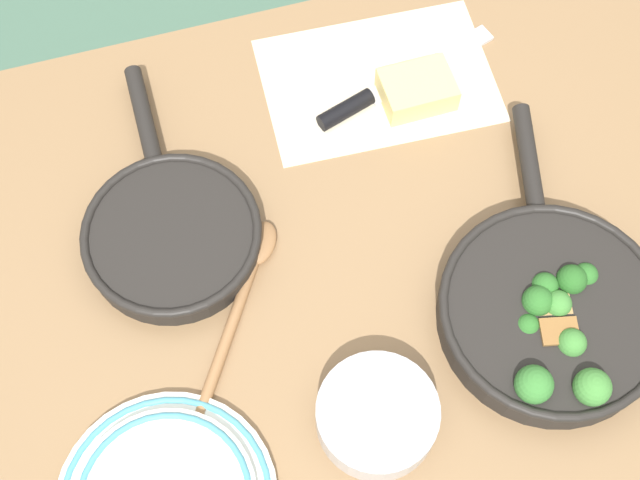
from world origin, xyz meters
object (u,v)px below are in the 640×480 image
wooden_spoon (229,333)px  prep_bowl_steel (374,417)px  skillet_broccoli (551,312)px  skillet_eggs (172,234)px  grater_knife (382,90)px  cheese_block (417,90)px

wooden_spoon → prep_bowl_steel: prep_bowl_steel is taller
skillet_broccoli → prep_bowl_steel: size_ratio=2.99×
skillet_eggs → grater_knife: bearing=-66.3°
wooden_spoon → prep_bowl_steel: (-0.14, 0.16, 0.02)m
grater_knife → cheese_block: 0.05m
skillet_eggs → cheese_block: 0.40m
cheese_block → grater_knife: bearing=-25.6°
skillet_broccoli → wooden_spoon: bearing=91.0°
skillet_broccoli → wooden_spoon: 0.40m
cheese_block → prep_bowl_steel: (0.20, 0.43, 0.00)m
skillet_eggs → cheese_block: size_ratio=3.87×
skillet_eggs → prep_bowl_steel: size_ratio=2.67×
grater_knife → cheese_block: cheese_block is taller
grater_knife → prep_bowl_steel: prep_bowl_steel is taller
wooden_spoon → cheese_block: size_ratio=3.62×
skillet_broccoli → skillet_eggs: bearing=75.0°
skillet_broccoli → cheese_block: bearing=22.1°
grater_knife → cheese_block: (-0.04, 0.02, 0.01)m
prep_bowl_steel → wooden_spoon: bearing=-48.0°
grater_knife → prep_bowl_steel: 0.48m
skillet_eggs → skillet_broccoli: bearing=-119.0°
wooden_spoon → prep_bowl_steel: size_ratio=2.50×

